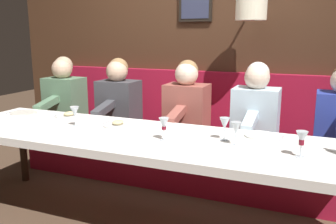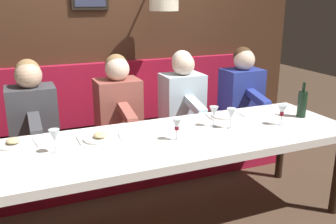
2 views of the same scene
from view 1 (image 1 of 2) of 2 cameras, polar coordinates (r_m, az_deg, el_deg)
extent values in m
cube|color=white|center=(2.71, -4.23, -4.23)|extent=(0.90, 3.24, 0.06)
cylinder|color=black|center=(3.95, -21.96, -5.41)|extent=(0.07, 0.07, 0.68)
cube|color=maroon|center=(3.64, 2.21, -7.92)|extent=(0.52, 3.44, 0.45)
cube|color=#422819|center=(3.98, 5.35, 11.77)|extent=(0.10, 4.64, 2.90)
cube|color=maroon|center=(3.95, 4.77, 1.86)|extent=(0.10, 3.44, 0.64)
cylinder|color=beige|center=(3.46, 13.05, 15.62)|extent=(0.28, 0.28, 0.20)
cube|color=silver|center=(3.33, 13.65, -1.09)|extent=(0.30, 0.40, 0.56)
sphere|color=beige|center=(3.25, 13.93, 5.37)|extent=(0.22, 0.22, 0.22)
sphere|color=silver|center=(3.27, 14.03, 5.96)|extent=(0.20, 0.20, 0.20)
cube|color=silver|center=(3.04, 12.84, -1.51)|extent=(0.33, 0.09, 0.14)
cube|color=#934C42|center=(3.48, 2.99, -0.18)|extent=(0.30, 0.40, 0.56)
sphere|color=beige|center=(3.40, 2.94, 6.00)|extent=(0.22, 0.22, 0.22)
sphere|color=#937047|center=(3.43, 3.12, 6.56)|extent=(0.20, 0.20, 0.20)
cube|color=#934C42|center=(3.21, 1.27, -0.50)|extent=(0.33, 0.09, 0.14)
cube|color=#3D3D42|center=(3.79, -7.77, 0.73)|extent=(0.30, 0.40, 0.56)
sphere|color=#D1A889|center=(3.72, -8.09, 6.41)|extent=(0.22, 0.22, 0.22)
sphere|color=#937047|center=(3.74, -7.87, 6.93)|extent=(0.20, 0.20, 0.20)
cube|color=#3D3D42|center=(3.54, -10.13, 0.51)|extent=(0.33, 0.09, 0.14)
cube|color=#567A5B|center=(4.17, -15.97, 1.42)|extent=(0.30, 0.40, 0.56)
sphere|color=#D1A889|center=(4.11, -16.45, 6.57)|extent=(0.22, 0.22, 0.22)
sphere|color=tan|center=(4.13, -16.22, 7.04)|extent=(0.20, 0.20, 0.20)
cube|color=#567A5B|center=(3.95, -18.59, 1.25)|extent=(0.33, 0.09, 0.14)
cylinder|color=silver|center=(3.38, -15.36, -0.66)|extent=(0.24, 0.24, 0.01)
ellipsoid|color=#D1BC84|center=(3.38, -15.38, -0.24)|extent=(0.11, 0.09, 0.04)
cube|color=silver|center=(3.28, -13.55, -1.01)|extent=(0.17, 0.04, 0.01)
cube|color=silver|center=(3.49, -17.04, -0.45)|extent=(0.18, 0.04, 0.01)
cylinder|color=white|center=(2.73, 14.49, -3.63)|extent=(0.24, 0.24, 0.01)
cube|color=silver|center=(2.70, 17.47, -4.07)|extent=(0.17, 0.03, 0.01)
cube|color=silver|center=(2.77, 11.57, -3.33)|extent=(0.18, 0.04, 0.01)
cylinder|color=silver|center=(3.66, -21.88, -0.16)|extent=(0.24, 0.24, 0.01)
cube|color=silver|center=(3.55, -20.41, -0.47)|extent=(0.17, 0.03, 0.01)
cube|color=silver|center=(3.78, -23.25, 0.03)|extent=(0.18, 0.02, 0.01)
cylinder|color=white|center=(2.97, -7.90, -2.10)|extent=(0.24, 0.24, 0.01)
ellipsoid|color=#D1BC84|center=(2.96, -7.91, -1.62)|extent=(0.11, 0.09, 0.04)
cube|color=silver|center=(2.88, -5.60, -2.53)|extent=(0.17, 0.03, 0.01)
cube|color=silver|center=(3.06, -10.06, -1.81)|extent=(0.18, 0.02, 0.01)
cylinder|color=silver|center=(2.59, 8.86, -4.39)|extent=(0.06, 0.06, 0.00)
cylinder|color=silver|center=(2.58, 8.89, -3.54)|extent=(0.01, 0.01, 0.07)
cone|color=silver|center=(2.56, 8.95, -1.82)|extent=(0.07, 0.07, 0.08)
cylinder|color=silver|center=(3.04, -14.44, -2.15)|extent=(0.06, 0.06, 0.00)
cylinder|color=silver|center=(3.03, -14.48, -1.43)|extent=(0.01, 0.01, 0.07)
cone|color=silver|center=(3.01, -14.56, 0.05)|extent=(0.07, 0.07, 0.08)
cylinder|color=silver|center=(2.48, 10.60, -5.19)|extent=(0.06, 0.06, 0.00)
cylinder|color=silver|center=(2.47, 10.64, -4.32)|extent=(0.01, 0.01, 0.07)
cone|color=silver|center=(2.44, 10.71, -2.52)|extent=(0.07, 0.07, 0.08)
cylinder|color=silver|center=(2.55, -0.65, -4.46)|extent=(0.06, 0.06, 0.00)
cylinder|color=silver|center=(2.54, -0.65, -3.61)|extent=(0.01, 0.01, 0.07)
cone|color=silver|center=(2.52, -0.65, -1.85)|extent=(0.07, 0.07, 0.08)
cylinder|color=maroon|center=(2.53, -0.65, -2.55)|extent=(0.03, 0.03, 0.02)
cylinder|color=silver|center=(2.35, 20.21, -6.69)|extent=(0.06, 0.06, 0.00)
cylinder|color=silver|center=(2.34, 20.28, -5.77)|extent=(0.01, 0.01, 0.07)
cone|color=silver|center=(2.32, 20.42, -3.88)|extent=(0.07, 0.07, 0.08)
cylinder|color=maroon|center=(2.33, 20.37, -4.51)|extent=(0.03, 0.03, 0.03)
camera|label=2|loc=(1.99, -70.16, 11.21)|focal=39.82mm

